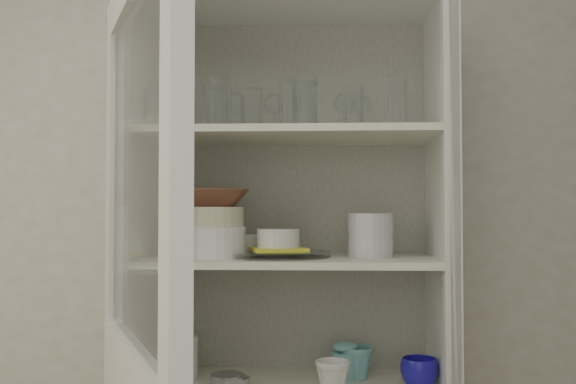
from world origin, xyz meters
The scene contains 31 objects.
wall_back centered at (0.00, 1.50, 1.30)m, with size 3.60×0.02×2.60m, color #AFA98F.
pantry_cabinet centered at (0.20, 1.34, 0.94)m, with size 1.00×0.45×2.10m.
tumbler_0 centered at (-0.21, 1.16, 1.73)m, with size 0.06×0.06×0.13m, color silver.
tumbler_1 centered at (-0.01, 1.15, 1.74)m, with size 0.08×0.08×0.16m, color silver.
tumbler_2 centered at (0.21, 1.15, 1.73)m, with size 0.07×0.07×0.14m, color silver.
tumbler_3 centered at (0.26, 1.14, 1.74)m, with size 0.08×0.08×0.15m, color silver.
tumbler_4 centered at (0.26, 1.13, 1.73)m, with size 0.07×0.07×0.13m, color silver.
tumbler_5 centered at (0.40, 1.17, 1.73)m, with size 0.07×0.07×0.13m, color silver.
tumbler_6 centered at (0.53, 1.14, 1.74)m, with size 0.08×0.08×0.15m, color silver.
tumbler_7 centered at (-0.18, 1.27, 1.74)m, with size 0.07×0.07×0.15m, color silver.
tumbler_8 centered at (0.02, 1.30, 1.73)m, with size 0.07×0.07×0.13m, color silver.
tumbler_9 centered at (-0.04, 1.27, 1.73)m, with size 0.07×0.07×0.15m, color silver.
tumbler_10 centered at (0.08, 1.29, 1.73)m, with size 0.07×0.07×0.15m, color silver.
goblet_0 centered at (-0.15, 1.36, 1.74)m, with size 0.07×0.07×0.15m, color silver, non-canonical shape.
goblet_1 centered at (0.15, 1.39, 1.74)m, with size 0.07×0.07×0.16m, color silver, non-canonical shape.
goblet_2 centered at (0.44, 1.37, 1.74)m, with size 0.07×0.07×0.15m, color silver, non-canonical shape.
goblet_3 centered at (0.39, 1.40, 1.74)m, with size 0.07×0.07×0.17m, color silver, non-canonical shape.
plate_stack_front centered at (-0.04, 1.24, 1.31)m, with size 0.21×0.21×0.10m, color white.
plate_stack_back centered at (0.03, 1.41, 1.30)m, with size 0.19×0.19×0.07m, color white.
cream_bowl centered at (-0.04, 1.24, 1.39)m, with size 0.20×0.20×0.06m, color beige.
terracotta_bowl centered at (-0.04, 1.24, 1.45)m, with size 0.23×0.23×0.06m, color brown.
glass_platter centered at (0.17, 1.27, 1.27)m, with size 0.34×0.34×0.02m, color silver.
yellow_trivet centered at (0.17, 1.27, 1.29)m, with size 0.17×0.17×0.01m, color yellow.
white_ramekin centered at (0.17, 1.27, 1.32)m, with size 0.14×0.14×0.06m, color white.
grey_bowl_stack centered at (0.47, 1.28, 1.33)m, with size 0.14×0.14×0.14m, color silver.
mug_blue centered at (0.61, 1.23, 0.91)m, with size 0.12×0.12×0.09m, color #141792.
mug_teal centered at (0.42, 1.34, 0.91)m, with size 0.11×0.11×0.10m, color teal.
mug_white centered at (0.34, 1.16, 0.91)m, with size 0.11×0.11×0.10m, color white.
teal_jar centered at (0.39, 1.33, 0.91)m, with size 0.09×0.09×0.11m.
measuring_cups centered at (0.01, 1.21, 0.88)m, with size 0.10×0.10×0.04m, color #9EA1AC.
white_canister centered at (-0.15, 1.28, 0.93)m, with size 0.12×0.12×0.14m, color white.
Camera 1 is at (0.29, -0.79, 1.41)m, focal length 40.00 mm.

